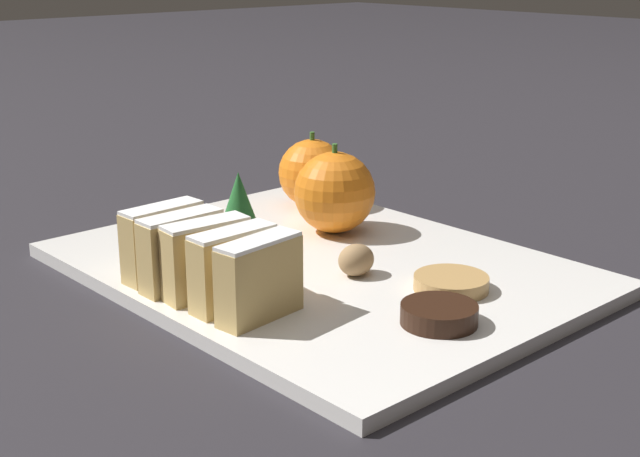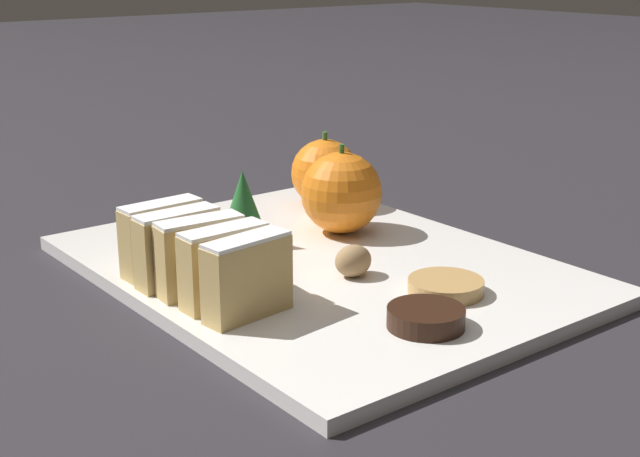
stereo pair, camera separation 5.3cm
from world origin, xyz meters
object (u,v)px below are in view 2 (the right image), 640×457
Objects in this scene: orange_near at (325,173)px; walnut at (354,261)px; orange_far at (341,193)px; chocolate_cookie at (426,318)px.

orange_near reaches higher than walnut.
walnut is (-0.11, -0.18, -0.02)m from orange_near.
orange_near is at bearing 61.38° from orange_far.
orange_far is 1.52× the size of chocolate_cookie.
orange_near is 2.43× the size of walnut.
orange_far is 0.12m from walnut.
orange_near is 0.92× the size of orange_far.
orange_far is (-0.04, -0.08, 0.00)m from orange_near.
orange_near is at bearing 64.50° from chocolate_cookie.
walnut reaches higher than chocolate_cookie.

